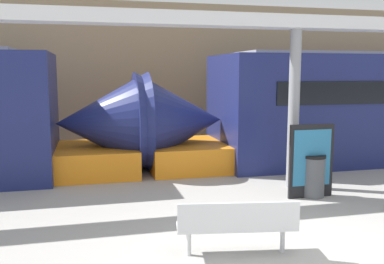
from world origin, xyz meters
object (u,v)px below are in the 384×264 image
Objects in this scene: trash_bin at (313,176)px; poster_board at (311,161)px; support_column_near at (294,110)px; bench_near at (237,223)px.

trash_bin is 0.58× the size of poster_board.
trash_bin is 0.25× the size of support_column_near.
support_column_near is (-0.09, 0.81, 1.33)m from trash_bin.
support_column_near is (2.48, 3.25, 1.29)m from bench_near.
poster_board is (-0.08, -0.04, 0.33)m from trash_bin.
trash_bin reaches higher than bench_near.
trash_bin is (2.57, 2.44, -0.04)m from bench_near.
support_column_near is at bearing 96.13° from trash_bin.
poster_board reaches higher than trash_bin.
trash_bin is at bearing -83.87° from support_column_near.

